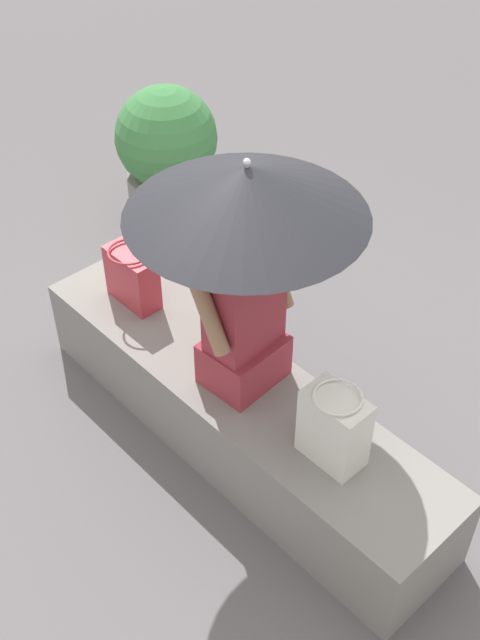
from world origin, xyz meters
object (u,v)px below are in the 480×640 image
Objects in this scene: handbag_black at (132,277)px; tote_bag_canvas at (334,427)px; person_seated at (244,312)px; parasol at (247,191)px; planter_near at (167,155)px.

tote_bag_canvas is (-1.34, 0.01, 0.02)m from handbag_black.
handbag_black is (0.77, 0.04, -0.24)m from person_seated.
handbag_black is at bearing 3.49° from parasol.
planter_near is at bearing -23.36° from tote_bag_canvas.
tote_bag_canvas is 2.48m from planter_near.
parasol reaches higher than person_seated.
handbag_black is 1.34m from tote_bag_canvas.
person_seated is 1.97m from planter_near.
tote_bag_canvas is at bearing 175.47° from person_seated.
parasol is 2.15m from planter_near.
planter_near is (1.70, -0.94, -0.33)m from person_seated.
planter_near reaches higher than handbag_black.
planter_near is (1.70, -0.93, -0.92)m from parasol.
planter_near is (0.93, -0.97, -0.09)m from handbag_black.
parasol is 3.59× the size of handbag_black.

